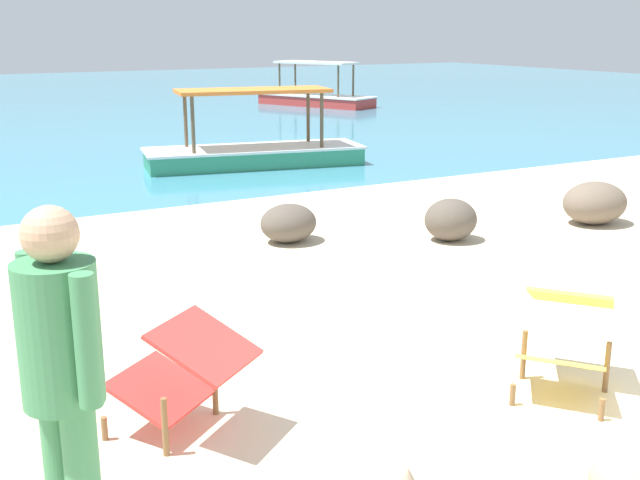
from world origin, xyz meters
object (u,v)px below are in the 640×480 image
Objects in this scene: deck_chair_near at (182,370)px; boat_green at (254,150)px; person_standing at (63,372)px; boat_red at (316,96)px; deck_chair_far at (566,333)px.

deck_chair_near is 0.24× the size of boat_green.
person_standing is 0.42× the size of boat_red.
deck_chair_near is 0.57× the size of person_standing.
person_standing reaches higher than boat_green.
deck_chair_far is 0.24× the size of boat_red.
boat_red is (7.78, 17.65, -0.13)m from deck_chair_far.
person_standing is 21.06m from boat_red.
boat_green is (-5.98, -8.82, 0.00)m from boat_red.
person_standing reaches higher than boat_red.
boat_green is at bearing -140.34° from deck_chair_far.
deck_chair_near is 9.18m from boat_green.
deck_chair_near is 1.39m from person_standing.
boat_red is 1.00× the size of boat_green.
person_standing is 10.45m from boat_green.
boat_red reaches higher than deck_chair_far.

